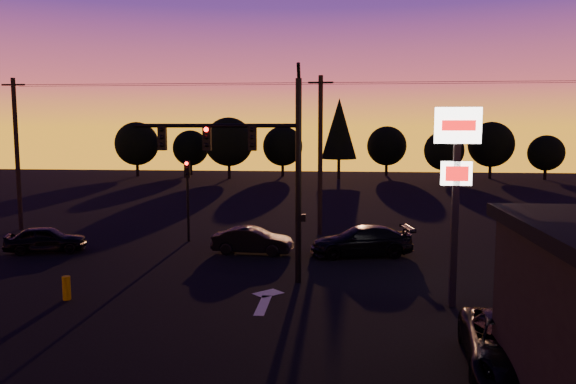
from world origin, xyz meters
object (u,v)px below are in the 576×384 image
(traffic_signal_mast, at_px, (258,158))
(car_left, at_px, (46,239))
(secondary_signal, at_px, (188,189))
(pylon_sign, at_px, (457,164))
(suv_parked, at_px, (511,346))
(bollard, at_px, (66,288))
(car_right, at_px, (361,241))
(car_mid, at_px, (252,240))

(traffic_signal_mast, bearing_deg, car_left, 159.09)
(secondary_signal, height_order, pylon_sign, pylon_sign)
(pylon_sign, xyz_separation_m, suv_parked, (0.43, -5.18, -4.24))
(traffic_signal_mast, height_order, pylon_sign, traffic_signal_mast)
(secondary_signal, bearing_deg, bollard, -98.59)
(bollard, relative_size, car_right, 0.18)
(bollard, bearing_deg, car_mid, 55.45)
(pylon_sign, height_order, car_left, pylon_sign)
(traffic_signal_mast, bearing_deg, pylon_sign, -19.36)
(car_mid, xyz_separation_m, suv_parked, (8.54, -12.61, 0.03))
(bollard, relative_size, car_mid, 0.22)
(suv_parked, bearing_deg, bollard, 168.42)
(suv_parked, bearing_deg, traffic_signal_mast, 141.29)
(car_right, bearing_deg, pylon_sign, 9.64)
(car_mid, bearing_deg, car_right, -85.94)
(traffic_signal_mast, height_order, bollard, traffic_signal_mast)
(secondary_signal, height_order, bollard, secondary_signal)
(bollard, height_order, car_left, car_left)
(car_left, bearing_deg, secondary_signal, -78.69)
(suv_parked, bearing_deg, car_left, 154.27)
(car_left, bearing_deg, car_mid, -102.03)
(traffic_signal_mast, relative_size, suv_parked, 1.78)
(secondary_signal, height_order, car_mid, secondary_signal)
(bollard, height_order, suv_parked, suv_parked)
(pylon_sign, distance_m, car_mid, 11.81)
(secondary_signal, relative_size, suv_parked, 0.90)
(bollard, bearing_deg, suv_parked, -18.40)
(bollard, distance_m, car_left, 8.67)
(car_left, xyz_separation_m, car_right, (15.46, 0.67, 0.06))
(car_mid, xyz_separation_m, car_right, (5.28, -0.00, 0.07))
(secondary_signal, xyz_separation_m, car_mid, (3.89, -2.55, -2.23))
(car_mid, bearing_deg, traffic_signal_mast, -164.36)
(secondary_signal, distance_m, pylon_sign, 15.75)
(traffic_signal_mast, xyz_separation_m, pylon_sign, (7.10, -2.49, -0.02))
(bollard, relative_size, car_left, 0.23)
(car_right, distance_m, suv_parked, 13.03)
(car_left, relative_size, car_right, 0.77)
(bollard, relative_size, suv_parked, 0.18)
(secondary_signal, xyz_separation_m, car_right, (9.17, -2.55, -2.15))
(pylon_sign, xyz_separation_m, car_left, (-18.29, 6.77, -4.27))
(secondary_signal, bearing_deg, suv_parked, -50.65)
(car_mid, bearing_deg, pylon_sign, -128.45)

